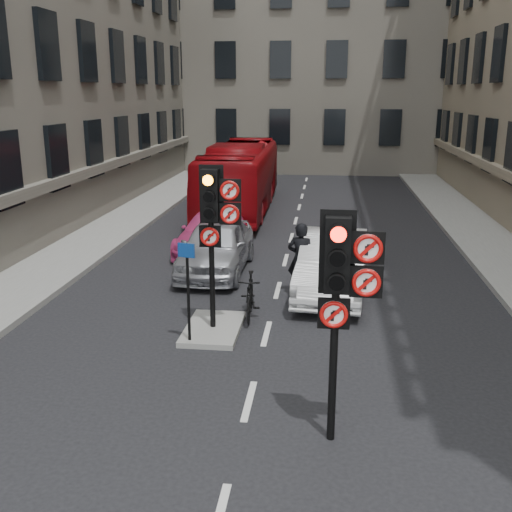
% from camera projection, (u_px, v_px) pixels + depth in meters
% --- Properties ---
extents(ground, '(120.00, 120.00, 0.00)m').
position_uv_depth(ground, '(231.00, 471.00, 8.46)').
color(ground, black).
rests_on(ground, ground).
extents(pavement_left, '(3.00, 50.00, 0.16)m').
position_uv_depth(pavement_left, '(80.00, 243.00, 20.74)').
color(pavement_left, gray).
rests_on(pavement_left, ground).
extents(centre_island, '(1.20, 2.00, 0.12)m').
position_uv_depth(centre_island, '(213.00, 329.00, 13.36)').
color(centre_island, gray).
rests_on(centre_island, ground).
extents(building_far, '(30.00, 14.00, 20.00)m').
position_uv_depth(building_far, '(314.00, 20.00, 42.16)').
color(building_far, slate).
rests_on(building_far, ground).
extents(signal_near, '(0.91, 0.40, 3.58)m').
position_uv_depth(signal_near, '(342.00, 280.00, 8.55)').
color(signal_near, black).
rests_on(signal_near, ground).
extents(signal_far, '(0.91, 0.40, 3.58)m').
position_uv_depth(signal_far, '(215.00, 213.00, 12.64)').
color(signal_far, black).
rests_on(signal_far, centre_island).
extents(car_silver, '(1.89, 4.58, 1.55)m').
position_uv_depth(car_silver, '(216.00, 246.00, 17.61)').
color(car_silver, '#B0B2B8').
rests_on(car_silver, ground).
extents(car_white, '(2.04, 4.88, 1.57)m').
position_uv_depth(car_white, '(333.00, 263.00, 15.80)').
color(car_white, silver).
rests_on(car_white, ground).
extents(car_pink, '(2.07, 4.49, 1.27)m').
position_uv_depth(car_pink, '(212.00, 232.00, 19.98)').
color(car_pink, '#C63A78').
rests_on(car_pink, ground).
extents(bus_red, '(2.69, 10.79, 2.99)m').
position_uv_depth(bus_red, '(240.00, 177.00, 26.39)').
color(bus_red, maroon).
rests_on(bus_red, ground).
extents(motorcycle, '(0.60, 1.76, 1.04)m').
position_uv_depth(motorcycle, '(250.00, 296.00, 14.12)').
color(motorcycle, black).
rests_on(motorcycle, ground).
extents(motorcyclist, '(0.78, 0.59, 1.94)m').
position_uv_depth(motorcyclist, '(301.00, 259.00, 15.52)').
color(motorcyclist, black).
rests_on(motorcyclist, ground).
extents(info_sign, '(0.36, 0.14, 2.11)m').
position_uv_depth(info_sign, '(188.00, 278.00, 12.24)').
color(info_sign, black).
rests_on(info_sign, centre_island).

